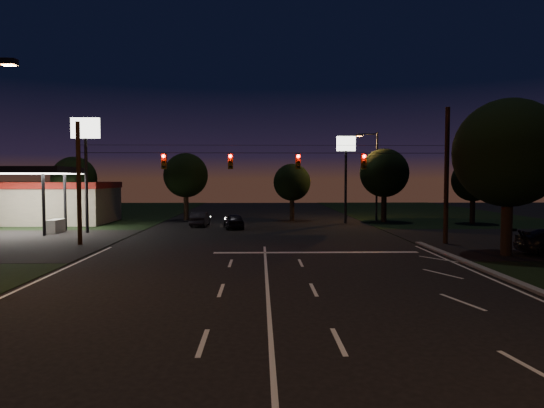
{
  "coord_description": "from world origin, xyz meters",
  "views": [
    {
      "loc": [
        -0.28,
        -16.61,
        4.33
      ],
      "look_at": [
        0.34,
        8.7,
        3.0
      ],
      "focal_mm": 32.0,
      "sensor_mm": 36.0,
      "label": 1
    }
  ],
  "objects_px": {
    "utility_pole_right": "(445,244)",
    "tree_right_near": "(507,154)",
    "car_oncoming_a": "(234,221)",
    "car_oncoming_b": "(200,219)"
  },
  "relations": [
    {
      "from": "car_oncoming_b",
      "to": "tree_right_near",
      "type": "bearing_deg",
      "value": 139.87
    },
    {
      "from": "utility_pole_right",
      "to": "car_oncoming_b",
      "type": "bearing_deg",
      "value": 144.84
    },
    {
      "from": "tree_right_near",
      "to": "car_oncoming_b",
      "type": "height_order",
      "value": "tree_right_near"
    },
    {
      "from": "tree_right_near",
      "to": "car_oncoming_a",
      "type": "xyz_separation_m",
      "value": [
        -16.07,
        15.12,
        -5.02
      ]
    },
    {
      "from": "car_oncoming_a",
      "to": "tree_right_near",
      "type": "bearing_deg",
      "value": 128.41
    },
    {
      "from": "utility_pole_right",
      "to": "car_oncoming_a",
      "type": "relative_size",
      "value": 2.34
    },
    {
      "from": "utility_pole_right",
      "to": "car_oncoming_b",
      "type": "relative_size",
      "value": 2.27
    },
    {
      "from": "utility_pole_right",
      "to": "tree_right_near",
      "type": "xyz_separation_m",
      "value": [
        1.53,
        -4.83,
        5.68
      ]
    },
    {
      "from": "tree_right_near",
      "to": "car_oncoming_a",
      "type": "relative_size",
      "value": 2.28
    },
    {
      "from": "utility_pole_right",
      "to": "tree_right_near",
      "type": "relative_size",
      "value": 1.03
    }
  ]
}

